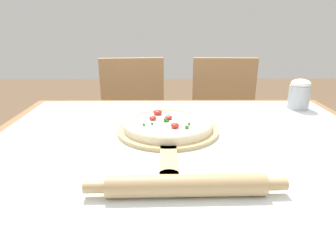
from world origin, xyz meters
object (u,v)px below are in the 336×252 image
rolling_pin (186,186)px  flour_cup (299,94)px  pizza_peel (168,132)px  chair_left (134,124)px  chair_right (224,123)px  pizza (168,124)px

rolling_pin → flour_cup: bearing=51.9°
pizza_peel → chair_left: chair_left is taller
pizza_peel → chair_right: bearing=66.8°
rolling_pin → chair_right: (0.31, 1.16, -0.27)m
chair_right → flour_cup: bearing=-67.2°
flour_cup → chair_left: bearing=144.8°
chair_left → chair_right: size_ratio=1.00×
chair_left → chair_right: (0.54, 0.00, 0.00)m
flour_cup → pizza: bearing=-153.9°
pizza → chair_left: size_ratio=0.32×
pizza_peel → rolling_pin: bearing=-84.5°
pizza_peel → chair_left: size_ratio=0.55×
pizza → flour_cup: bearing=26.1°
pizza_peel → chair_right: size_ratio=0.55×
flour_cup → rolling_pin: bearing=-128.1°
pizza_peel → rolling_pin: 0.36m
pizza_peel → rolling_pin: rolling_pin is taller
pizza_peel → pizza: 0.03m
chair_right → flour_cup: size_ratio=7.41×
pizza → rolling_pin: (0.03, -0.38, -0.00)m
flour_cup → chair_right: bearing=110.3°
pizza_peel → pizza: pizza is taller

